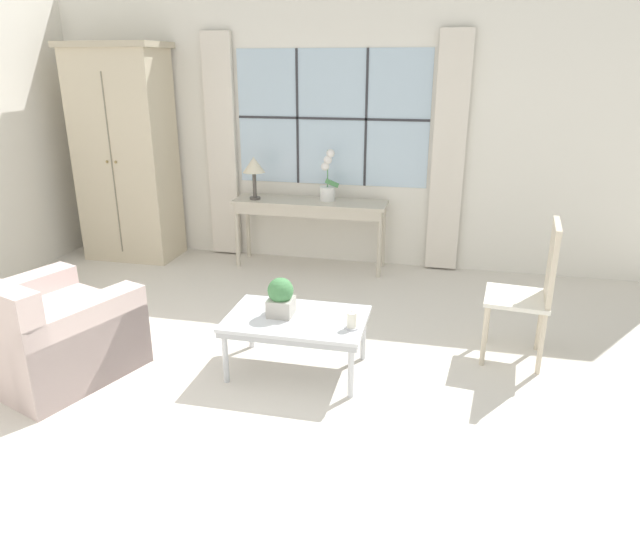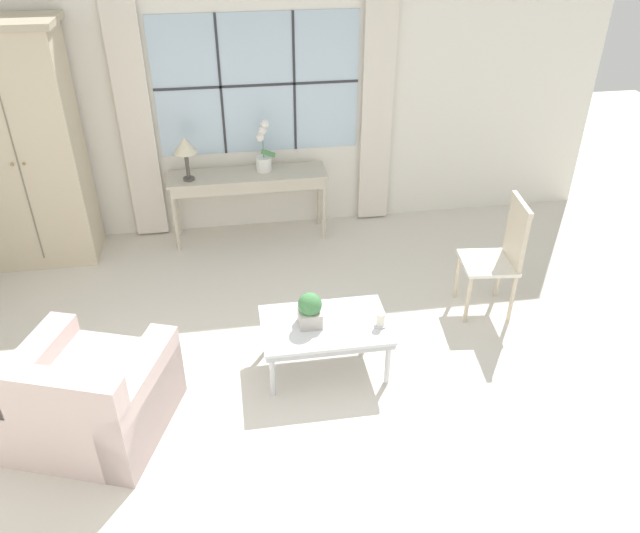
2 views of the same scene
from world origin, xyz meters
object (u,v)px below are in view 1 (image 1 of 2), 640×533
(table_lamp, at_px, (254,167))
(armchair_upholstered, at_px, (47,335))
(pillar_candle, at_px, (352,321))
(side_chair_wooden, at_px, (534,285))
(console_table, at_px, (310,209))
(potted_plant_small, at_px, (281,297))
(potted_orchid, at_px, (328,182))
(coffee_table, at_px, (297,323))
(armoire, at_px, (126,154))

(table_lamp, relative_size, armchair_upholstered, 0.36)
(table_lamp, distance_m, pillar_candle, 2.69)
(side_chair_wooden, bearing_deg, console_table, 140.85)
(armchair_upholstered, bearing_deg, pillar_candle, 8.38)
(table_lamp, xyz_separation_m, potted_plant_small, (0.90, -2.11, -0.51))
(console_table, bearing_deg, table_lamp, -174.08)
(console_table, distance_m, side_chair_wooden, 2.61)
(potted_orchid, distance_m, pillar_candle, 2.45)
(console_table, xyz_separation_m, table_lamp, (-0.58, -0.06, 0.42))
(potted_orchid, distance_m, side_chair_wooden, 2.54)
(console_table, relative_size, table_lamp, 3.60)
(armchair_upholstered, bearing_deg, potted_plant_small, 14.58)
(potted_plant_small, bearing_deg, coffee_table, -4.19)
(potted_orchid, xyz_separation_m, armchair_upholstered, (-1.43, -2.63, -0.63))
(console_table, bearing_deg, side_chair_wooden, -39.15)
(potted_orchid, bearing_deg, side_chair_wooden, -42.56)
(armoire, relative_size, side_chair_wooden, 2.17)
(side_chair_wooden, xyz_separation_m, pillar_candle, (-1.19, -0.62, -0.13))
(coffee_table, bearing_deg, potted_plant_small, 175.81)
(potted_orchid, xyz_separation_m, coffee_table, (0.26, -2.22, -0.55))
(potted_orchid, height_order, potted_plant_small, potted_orchid)
(console_table, bearing_deg, potted_plant_small, -81.61)
(armoire, xyz_separation_m, armchair_upholstered, (0.77, -2.51, -0.86))
(armoire, distance_m, console_table, 2.09)
(pillar_candle, bearing_deg, console_table, 110.18)
(armoire, bearing_deg, table_lamp, 0.20)
(armoire, bearing_deg, potted_orchid, 3.01)
(table_lamp, height_order, armchair_upholstered, table_lamp)
(potted_orchid, bearing_deg, armchair_upholstered, -118.55)
(potted_orchid, relative_size, armchair_upholstered, 0.43)
(armoire, relative_size, armchair_upholstered, 1.86)
(console_table, height_order, table_lamp, table_lamp)
(coffee_table, height_order, pillar_candle, pillar_candle)
(side_chair_wooden, distance_m, potted_plant_small, 1.78)
(console_table, distance_m, table_lamp, 0.72)
(table_lamp, bearing_deg, side_chair_wooden, -31.38)
(coffee_table, bearing_deg, pillar_candle, -13.11)
(armoire, relative_size, coffee_table, 2.36)
(table_lamp, distance_m, side_chair_wooden, 3.09)
(side_chair_wooden, distance_m, coffee_table, 1.69)
(armoire, relative_size, table_lamp, 5.14)
(console_table, height_order, pillar_candle, console_table)
(console_table, distance_m, pillar_candle, 2.42)
(coffee_table, bearing_deg, console_table, 101.24)
(armchair_upholstered, xyz_separation_m, potted_plant_small, (1.57, 0.41, 0.27))
(console_table, xyz_separation_m, potted_plant_small, (0.32, -2.17, -0.09))
(side_chair_wooden, bearing_deg, potted_orchid, 137.44)
(potted_plant_small, bearing_deg, side_chair_wooden, 16.81)
(console_table, relative_size, coffee_table, 1.66)
(potted_orchid, height_order, pillar_candle, potted_orchid)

